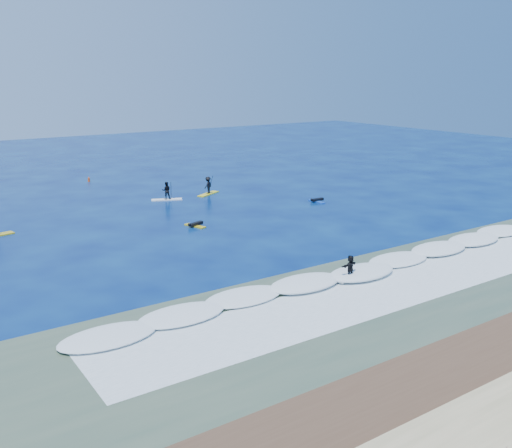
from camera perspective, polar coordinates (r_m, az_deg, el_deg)
ground at (r=43.04m, az=-0.31°, el=-1.49°), size 160.00×160.00×0.00m
shallow_water at (r=32.98m, az=13.48°, el=-7.12°), size 90.00×13.00×0.01m
breaking_wave at (r=35.59m, az=8.74°, el=-5.23°), size 40.00×6.00×0.30m
whitewater at (r=33.61m, az=12.22°, el=-6.64°), size 34.00×5.00×0.02m
sup_paddler_center at (r=56.73m, az=-8.94°, el=3.16°), size 3.05×1.84×2.10m
sup_paddler_right at (r=58.94m, az=-4.82°, el=3.77°), size 3.02×2.12×2.13m
prone_paddler_near at (r=46.73m, az=-6.11°, el=-0.08°), size 1.57×2.06×0.42m
prone_paddler_far at (r=55.76m, az=6.09°, el=2.37°), size 1.56×1.97×0.41m
wave_surfer at (r=34.68m, az=9.40°, el=-4.35°), size 2.10×0.85×1.48m
marker_buoy at (r=68.50m, az=-16.38°, el=4.30°), size 0.26×0.26×0.63m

